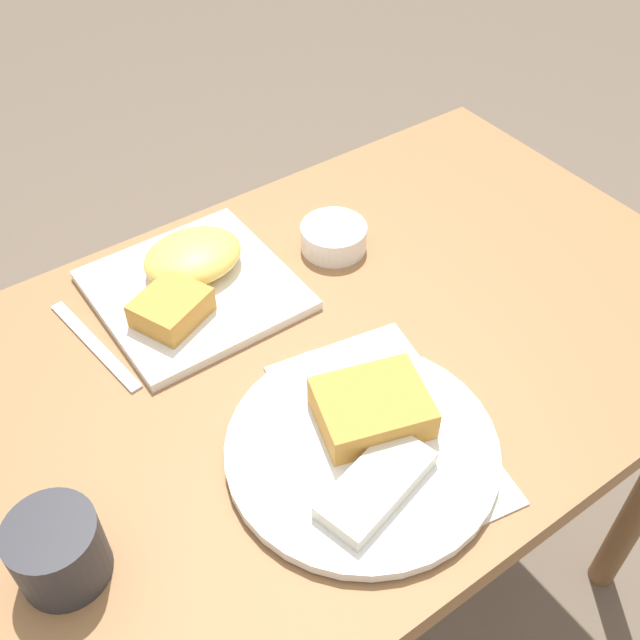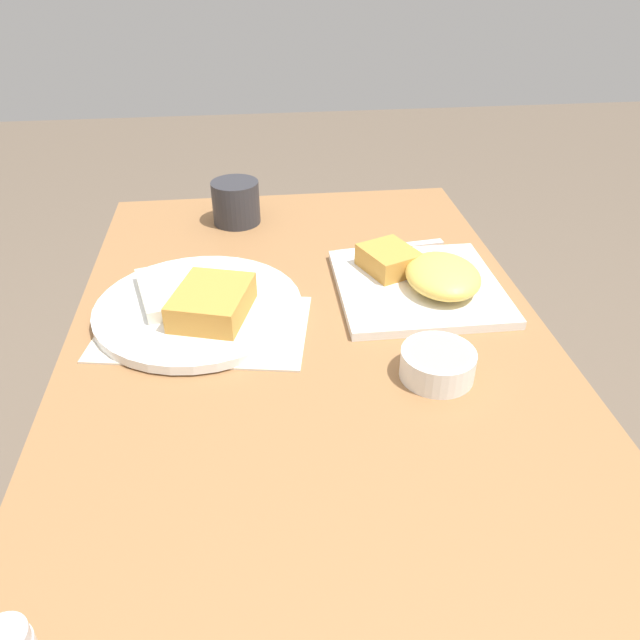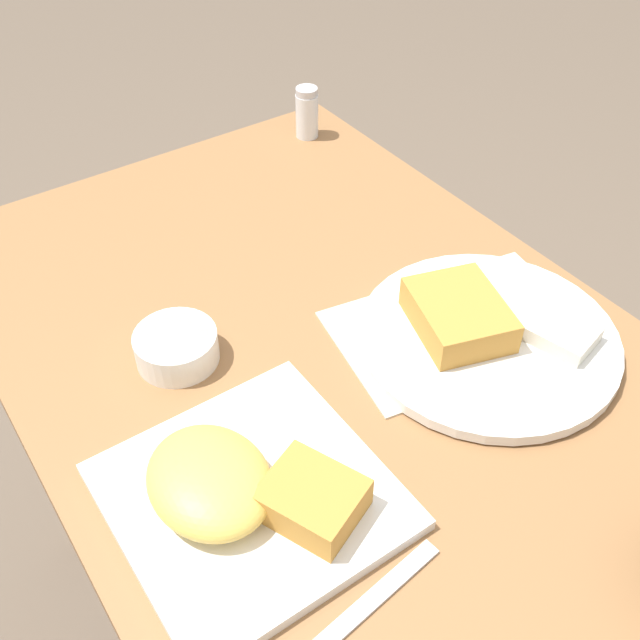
# 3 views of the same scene
# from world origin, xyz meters

# --- Properties ---
(dining_table) EXTENTS (1.07, 0.69, 0.75)m
(dining_table) POSITION_xyz_m (0.00, 0.00, 0.66)
(dining_table) COLOR olive
(dining_table) RESTS_ON ground_plane
(menu_card) EXTENTS (0.24, 0.33, 0.00)m
(menu_card) POSITION_xyz_m (0.04, 0.15, 0.76)
(menu_card) COLOR beige
(menu_card) RESTS_ON dining_table
(plate_square_near) EXTENTS (0.25, 0.25, 0.06)m
(plate_square_near) POSITION_xyz_m (0.11, -0.19, 0.78)
(plate_square_near) COLOR white
(plate_square_near) RESTS_ON dining_table
(plate_oval_far) EXTENTS (0.31, 0.31, 0.05)m
(plate_oval_far) POSITION_xyz_m (0.08, 0.16, 0.77)
(plate_oval_far) COLOR white
(plate_oval_far) RESTS_ON menu_card
(sauce_ramekin) EXTENTS (0.10, 0.10, 0.04)m
(sauce_ramekin) POSITION_xyz_m (-0.10, -0.15, 0.77)
(sauce_ramekin) COLOR white
(sauce_ramekin) RESTS_ON dining_table
(salt_shaker) EXTENTS (0.04, 0.04, 0.08)m
(salt_shaker) POSITION_xyz_m (-0.45, 0.26, 0.79)
(salt_shaker) COLOR white
(salt_shaker) RESTS_ON dining_table
(butter_knife) EXTENTS (0.04, 0.20, 0.00)m
(butter_knife) POSITION_xyz_m (0.26, -0.17, 0.76)
(butter_knife) COLOR silver
(butter_knife) RESTS_ON dining_table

